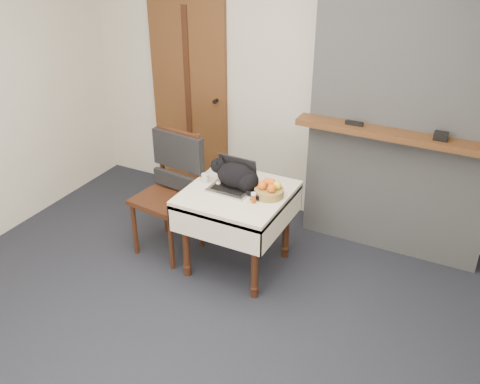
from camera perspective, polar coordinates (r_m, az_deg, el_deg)
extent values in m
plane|color=black|center=(3.84, -5.08, -15.52)|extent=(4.50, 4.50, 0.00)
cube|color=beige|center=(4.76, 7.19, 11.69)|extent=(4.50, 0.02, 2.60)
cube|color=brown|center=(5.34, -5.41, 10.28)|extent=(0.82, 0.05, 2.00)
cube|color=#3E1D11|center=(5.32, -5.58, 10.19)|extent=(0.06, 0.01, 1.70)
cylinder|color=black|center=(5.15, -2.61, 9.67)|extent=(0.04, 0.06, 0.04)
cube|color=gray|center=(4.41, 17.60, 9.19)|extent=(1.50, 0.30, 2.60)
cube|color=brown|center=(4.26, 16.56, 5.76)|extent=(1.62, 0.18, 0.05)
cube|color=black|center=(4.31, 12.09, 7.18)|extent=(0.14, 0.04, 0.03)
cube|color=black|center=(4.20, 20.64, 5.60)|extent=(0.10, 0.07, 0.06)
cylinder|color=#3E1D11|center=(4.23, -5.78, -5.28)|extent=(0.06, 0.06, 0.64)
sphere|color=#3E1D11|center=(4.37, -5.63, -7.90)|extent=(0.07, 0.07, 0.07)
cylinder|color=#3E1D11|center=(3.99, 1.59, -7.50)|extent=(0.06, 0.06, 0.64)
sphere|color=#3E1D11|center=(4.13, 1.54, -10.19)|extent=(0.07, 0.07, 0.07)
cylinder|color=#3E1D11|center=(4.66, -1.86, -1.64)|extent=(0.06, 0.06, 0.64)
sphere|color=#3E1D11|center=(4.79, -1.81, -4.12)|extent=(0.07, 0.07, 0.07)
cylinder|color=#3E1D11|center=(4.44, 4.95, -3.42)|extent=(0.06, 0.06, 0.64)
sphere|color=#3E1D11|center=(4.58, 4.83, -5.96)|extent=(0.07, 0.07, 0.07)
cube|color=white|center=(4.14, -0.29, -0.28)|extent=(0.78, 0.78, 0.06)
cube|color=white|center=(3.91, -2.89, -4.12)|extent=(0.78, 0.01, 0.22)
cube|color=white|center=(4.49, 1.97, 0.61)|extent=(0.78, 0.01, 0.22)
cube|color=white|center=(4.36, -4.78, -0.43)|extent=(0.01, 0.78, 0.22)
cube|color=white|center=(4.05, 4.56, -2.84)|extent=(0.01, 0.78, 0.22)
cube|color=#B7B7BC|center=(4.13, -1.10, 0.26)|extent=(0.33, 0.23, 0.02)
cube|color=black|center=(4.12, -1.10, 0.41)|extent=(0.27, 0.16, 0.00)
cube|color=black|center=(4.18, -0.19, 2.48)|extent=(0.32, 0.07, 0.22)
cube|color=#ACD9FB|center=(4.18, -0.20, 2.47)|extent=(0.30, 0.06, 0.20)
ellipsoid|color=black|center=(4.12, -0.39, 1.73)|extent=(0.34, 0.20, 0.21)
ellipsoid|color=black|center=(4.09, 0.83, 1.17)|extent=(0.18, 0.19, 0.17)
sphere|color=black|center=(4.18, -2.36, 2.83)|extent=(0.12, 0.12, 0.12)
ellipsoid|color=white|center=(4.21, -2.82, 2.58)|extent=(0.05, 0.06, 0.06)
ellipsoid|color=white|center=(4.20, -1.99, 1.65)|extent=(0.05, 0.07, 0.08)
cone|color=black|center=(4.12, -2.51, 3.37)|extent=(0.04, 0.05, 0.05)
cone|color=black|center=(4.17, -2.01, 3.73)|extent=(0.04, 0.05, 0.05)
cylinder|color=black|center=(4.03, 1.22, -0.21)|extent=(0.18, 0.10, 0.04)
sphere|color=white|center=(4.20, -2.31, 0.90)|extent=(0.04, 0.04, 0.04)
sphere|color=white|center=(4.26, -1.76, 1.33)|extent=(0.04, 0.04, 0.04)
cylinder|color=silver|center=(4.26, -3.73, 1.51)|extent=(0.06, 0.06, 0.07)
cylinder|color=#A03D13|center=(3.95, 1.46, -0.73)|extent=(0.03, 0.03, 0.07)
cylinder|color=silver|center=(3.93, 1.46, -0.21)|extent=(0.04, 0.04, 0.02)
cylinder|color=#A18041|center=(4.05, 3.11, -0.06)|extent=(0.22, 0.22, 0.06)
sphere|color=#FF5115|center=(4.01, 2.40, 0.70)|extent=(0.07, 0.07, 0.07)
sphere|color=#FF5115|center=(3.97, 3.39, 0.40)|extent=(0.07, 0.07, 0.07)
sphere|color=#FF5115|center=(4.05, 3.39, 0.98)|extent=(0.07, 0.07, 0.07)
sphere|color=#F9FF29|center=(4.02, 3.99, 0.72)|extent=(0.07, 0.07, 0.07)
sphere|color=#FF5115|center=(4.06, 2.88, 1.04)|extent=(0.07, 0.07, 0.07)
cube|color=black|center=(4.09, 2.94, -0.18)|extent=(0.12, 0.10, 0.01)
cube|color=#3E1D11|center=(4.47, -7.87, -0.74)|extent=(0.51, 0.51, 0.04)
cylinder|color=#3E1D11|center=(4.59, -11.18, -3.79)|extent=(0.04, 0.04, 0.50)
cylinder|color=#3E1D11|center=(4.36, -7.35, -5.38)|extent=(0.04, 0.04, 0.50)
cylinder|color=#3E1D11|center=(4.84, -7.95, -1.71)|extent=(0.04, 0.04, 0.50)
cylinder|color=#3E1D11|center=(4.62, -4.18, -3.10)|extent=(0.04, 0.04, 0.50)
cylinder|color=#3E1D11|center=(4.60, -8.39, 3.96)|extent=(0.04, 0.04, 0.55)
cylinder|color=#3E1D11|center=(4.36, -4.42, 2.79)|extent=(0.04, 0.04, 0.55)
cube|color=#3E1D11|center=(4.43, -6.53, 4.69)|extent=(0.40, 0.08, 0.31)
cube|color=black|center=(4.43, -6.61, 4.38)|extent=(0.49, 0.12, 0.31)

